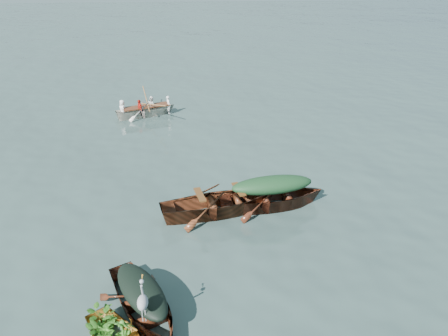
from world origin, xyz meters
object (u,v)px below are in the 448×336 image
at_px(dark_covered_boat, 144,313).
at_px(heron, 143,308).
at_px(green_tarp_boat, 271,207).
at_px(open_wooden_boat, 220,213).
at_px(rowed_boat, 147,116).

relative_size(dark_covered_boat, heron, 4.02).
bearing_deg(heron, green_tarp_boat, 19.74).
xyz_separation_m(green_tarp_boat, heron, (-3.46, -4.92, 0.85)).
relative_size(open_wooden_boat, rowed_boat, 1.21).
bearing_deg(dark_covered_boat, heron, -109.49).
height_order(open_wooden_boat, rowed_boat, open_wooden_boat).
xyz_separation_m(dark_covered_boat, green_tarp_boat, (3.57, 4.17, 0.00)).
height_order(dark_covered_boat, green_tarp_boat, green_tarp_boat).
bearing_deg(green_tarp_boat, open_wooden_boat, 90.00).
bearing_deg(open_wooden_boat, dark_covered_boat, 142.21).
bearing_deg(rowed_boat, dark_covered_boat, 163.26).
relative_size(green_tarp_boat, heron, 4.99).
xyz_separation_m(dark_covered_boat, heron, (0.11, -0.75, 0.85)).
bearing_deg(heron, dark_covered_boat, 63.42).
bearing_deg(green_tarp_boat, heron, 137.30).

